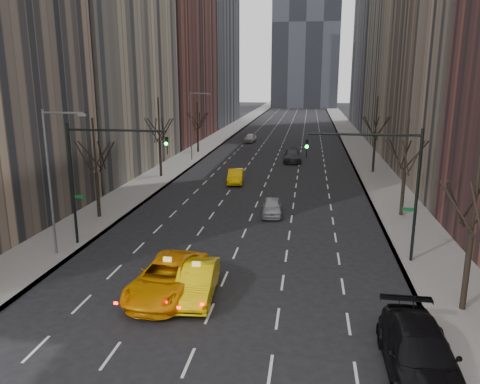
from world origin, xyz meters
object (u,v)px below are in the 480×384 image
at_px(silver_sedan_ahead, 272,207).
at_px(taxi_sedan, 197,281).
at_px(parked_suv_black, 420,354).
at_px(taxi_suv, 168,278).

bearing_deg(silver_sedan_ahead, taxi_sedan, -103.54).
bearing_deg(taxi_sedan, parked_suv_black, -31.75).
bearing_deg(parked_suv_black, taxi_sedan, 152.47).
bearing_deg(taxi_sedan, taxi_suv, 173.22).
xyz_separation_m(taxi_suv, parked_suv_black, (11.34, -5.24, 0.01)).
bearing_deg(taxi_suv, silver_sedan_ahead, 78.18).
relative_size(taxi_suv, parked_suv_black, 1.03).
relative_size(taxi_suv, silver_sedan_ahead, 1.62).
xyz_separation_m(silver_sedan_ahead, parked_suv_black, (7.18, -20.43, 0.24)).
height_order(taxi_suv, taxi_sedan, taxi_suv).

